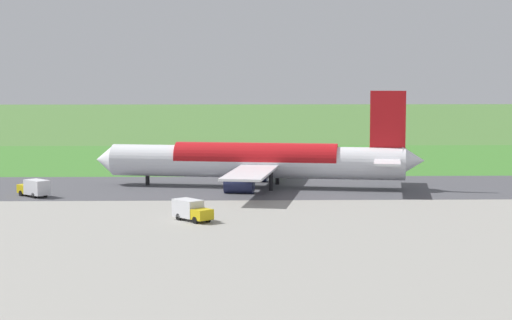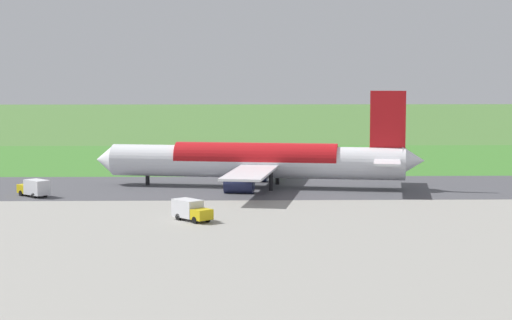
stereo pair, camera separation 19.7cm
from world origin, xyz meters
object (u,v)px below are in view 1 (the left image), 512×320
object	(u,v)px
airliner_main	(258,161)
service_truck_fuel	(191,210)
service_truck_baggage	(34,188)
no_stopping_sign	(282,154)
traffic_cone_orange	(261,160)

from	to	relation	value
airliner_main	service_truck_fuel	bearing A→B (deg)	73.95
service_truck_baggage	no_stopping_sign	xyz separation A→B (m)	(-40.40, -56.02, -0.02)
traffic_cone_orange	no_stopping_sign	bearing A→B (deg)	-158.19
traffic_cone_orange	service_truck_baggage	bearing A→B (deg)	56.56
service_truck_baggage	service_truck_fuel	world-z (taller)	same
airliner_main	service_truck_baggage	xyz separation A→B (m)	(33.93, 10.31, -2.95)
no_stopping_sign	traffic_cone_orange	distance (m)	5.12
service_truck_baggage	traffic_cone_orange	xyz separation A→B (m)	(-35.76, -54.16, -1.13)
traffic_cone_orange	airliner_main	bearing A→B (deg)	87.61
no_stopping_sign	service_truck_baggage	bearing A→B (deg)	54.20
traffic_cone_orange	service_truck_fuel	bearing A→B (deg)	81.68
service_truck_fuel	traffic_cone_orange	world-z (taller)	service_truck_fuel
no_stopping_sign	traffic_cone_orange	bearing A→B (deg)	21.81
no_stopping_sign	service_truck_fuel	bearing A→B (deg)	78.57
airliner_main	service_truck_baggage	bearing A→B (deg)	16.91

